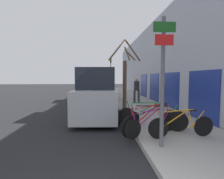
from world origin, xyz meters
The scene contains 15 objects.
ground_plane centered at (0.00, 11.20, 0.00)m, with size 80.00×80.00×0.00m, color black.
sidewalk_curb centered at (2.60, 14.00, 0.07)m, with size 3.20×32.00×0.15m.
building_facade centered at (4.35, 13.91, 3.22)m, with size 0.23×32.00×6.50m.
signpost centered at (1.49, 2.64, 2.01)m, with size 0.59×0.13×3.40m.
bicycle_0 centered at (2.35, 3.28, 0.52)m, with size 2.13×0.44×0.87m.
bicycle_1 centered at (1.56, 3.61, 0.51)m, with size 1.99×1.07×0.83m.
bicycle_2 centered at (1.57, 3.76, 0.55)m, with size 2.18×1.24×0.95m.
bicycle_3 centered at (1.69, 4.23, 0.57)m, with size 2.28×1.03×0.98m.
bicycle_4 centered at (1.85, 4.50, 0.51)m, with size 2.16×0.63×0.83m.
parked_car_0 centered at (-0.24, 6.81, 1.09)m, with size 2.26×4.85×2.42m.
parked_car_1 centered at (-0.13, 12.57, 1.15)m, with size 2.16×4.22×2.56m.
parked_car_2 centered at (-0.10, 17.90, 1.07)m, with size 2.21×4.46×2.38m.
pedestrian_near centered at (2.64, 10.89, 1.19)m, with size 0.47×0.40×1.81m.
street_tree centered at (1.31, 7.96, 1.95)m, with size 1.87×0.70×3.99m.
traffic_light centered at (1.40, 20.64, 3.03)m, with size 0.20×0.30×4.50m.
Camera 1 is at (-0.18, -1.79, 2.00)m, focal length 28.00 mm.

